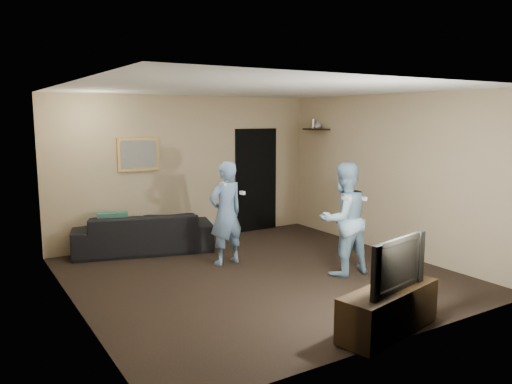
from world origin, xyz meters
TOP-DOWN VIEW (x-y plane):
  - ground at (0.00, 0.00)m, footprint 5.00×5.00m
  - ceiling at (0.00, 0.00)m, footprint 5.00×5.00m
  - wall_back at (0.00, 2.50)m, footprint 5.00×0.04m
  - wall_front at (0.00, -2.50)m, footprint 5.00×0.04m
  - wall_left at (-2.50, 0.00)m, footprint 0.04×5.00m
  - wall_right at (2.50, 0.00)m, footprint 0.04×5.00m
  - sofa at (-0.99, 2.09)m, footprint 2.40×1.46m
  - throw_pillow at (-1.49, 2.09)m, footprint 0.50×0.26m
  - painting_frame at (-0.90, 2.48)m, footprint 0.72×0.05m
  - painting_canvas at (-0.90, 2.45)m, footprint 0.62×0.01m
  - doorway at (1.45, 2.47)m, footprint 0.90×0.06m
  - light_switch at (0.85, 2.48)m, footprint 0.08×0.02m
  - wall_shelf at (2.39, 1.80)m, footprint 0.20×0.60m
  - shelf_vase at (2.39, 1.75)m, footprint 0.17×0.17m
  - shelf_figurine at (2.39, 1.89)m, footprint 0.06×0.06m
  - tv_console at (0.12, -2.31)m, footprint 1.37×0.69m
  - television at (0.12, -2.31)m, footprint 0.96×0.33m
  - wii_player_left at (-0.14, 0.76)m, footprint 0.61×0.51m
  - wii_player_right at (1.03, -0.56)m, footprint 0.81×0.64m

SIDE VIEW (x-z plane):
  - ground at x=0.00m, z-range 0.00..0.00m
  - tv_console at x=0.12m, z-range 0.02..0.48m
  - sofa at x=-0.99m, z-range 0.00..0.65m
  - throw_pillow at x=-1.49m, z-range 0.24..0.72m
  - television at x=0.12m, z-range 0.48..1.03m
  - wii_player_left at x=-0.14m, z-range 0.00..1.57m
  - wii_player_right at x=1.03m, z-range 0.00..1.60m
  - doorway at x=1.45m, z-range 0.00..2.00m
  - wall_back at x=0.00m, z-range 0.00..2.60m
  - wall_front at x=0.00m, z-range 0.00..2.60m
  - wall_left at x=-2.50m, z-range 0.00..2.60m
  - wall_right at x=2.50m, z-range 0.00..2.60m
  - light_switch at x=0.85m, z-range 1.24..1.36m
  - painting_frame at x=-0.90m, z-range 1.32..1.89m
  - painting_canvas at x=-0.90m, z-range 1.37..1.83m
  - wall_shelf at x=2.39m, z-range 1.98..2.00m
  - shelf_vase at x=2.39m, z-range 2.00..2.14m
  - shelf_figurine at x=2.39m, z-range 2.00..2.18m
  - ceiling at x=0.00m, z-range 2.58..2.62m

